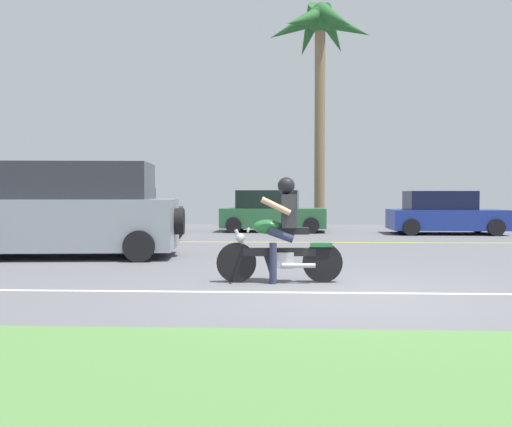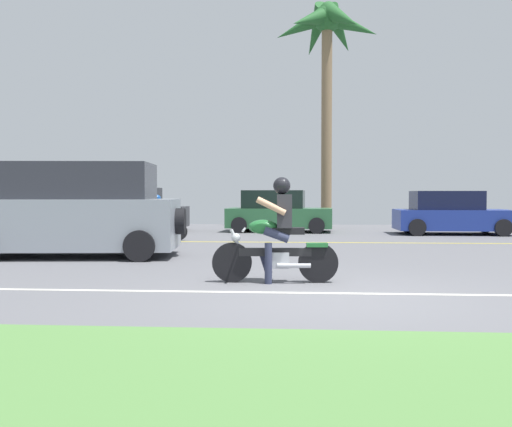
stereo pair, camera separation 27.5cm
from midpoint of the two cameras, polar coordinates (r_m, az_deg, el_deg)
name	(u,v)px [view 1 (the left image)]	position (r m, az deg, el deg)	size (l,w,h in m)	color
ground	(321,268)	(10.80, 5.81, -5.44)	(56.00, 30.00, 0.04)	slate
grass_median	(397,405)	(3.88, 11.81, -18.28)	(56.00, 3.80, 0.06)	#548442
lane_line_near	(335,293)	(8.00, 6.92, -7.87)	(50.40, 0.12, 0.01)	silver
lane_line_far	(308,242)	(16.20, 4.77, -2.88)	(50.40, 0.12, 0.01)	yellow
motorcyclist	(281,238)	(8.81, 1.58, -2.46)	(1.95, 0.64, 1.63)	black
suv_nearby	(73,212)	(13.00, -18.40, 0.18)	(4.76, 2.52, 2.04)	#8C939E
parked_car_0	(126,211)	(21.49, -13.20, 0.24)	(3.85, 2.12, 1.60)	#232328
parked_car_1	(272,212)	(20.73, 1.26, 0.12)	(3.88, 2.18, 1.50)	#2D663D
parked_car_2	(444,214)	(20.52, 17.90, -0.03)	(3.80, 2.03, 1.47)	navy
palm_tree_0	(320,38)	(24.32, 6.08, 17.05)	(4.48, 4.15, 9.30)	#846B4C
motorcyclist_distant	(155,221)	(17.07, -10.51, -0.75)	(1.62, 0.53, 1.35)	black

